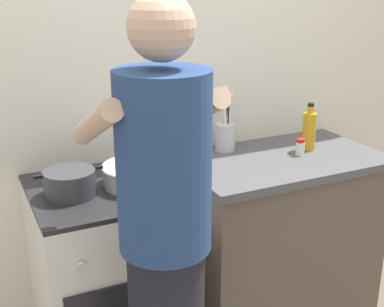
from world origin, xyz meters
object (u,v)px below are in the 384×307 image
spice_bottle (300,147)px  person (165,256)px  mixing_bowl (136,174)px  utensil_crock (226,130)px  pot (70,183)px  stove_range (109,280)px  oil_bottle (309,130)px

spice_bottle → person: bearing=-150.0°
mixing_bowl → utensil_crock: size_ratio=0.90×
mixing_bowl → person: (-0.09, -0.53, -0.09)m
pot → stove_range: bearing=8.6°
mixing_bowl → oil_bottle: size_ratio=1.22×
oil_bottle → mixing_bowl: bearing=-176.1°
pot → person: bearing=-71.0°
pot → person: person is taller
pot → oil_bottle: size_ratio=1.14×
mixing_bowl → oil_bottle: (0.95, 0.07, 0.05)m
spice_bottle → oil_bottle: oil_bottle is taller
mixing_bowl → oil_bottle: 0.95m
utensil_crock → spice_bottle: size_ratio=4.00×
pot → oil_bottle: (1.23, 0.06, 0.05)m
stove_range → utensil_crock: (0.70, 0.21, 0.55)m
mixing_bowl → utensil_crock: bearing=23.0°
oil_bottle → spice_bottle: bearing=-149.8°
mixing_bowl → spice_bottle: mixing_bowl is taller
stove_range → spice_bottle: size_ratio=10.91×
person → spice_bottle: bearing=30.0°
mixing_bowl → spice_bottle: (0.86, 0.01, -0.01)m
stove_range → pot: pot is taller
stove_range → oil_bottle: (1.09, 0.04, 0.55)m
stove_range → pot: size_ratio=3.27×
pot → person: 0.58m
pot → utensil_crock: utensil_crock is taller
utensil_crock → spice_bottle: 0.38m
pot → oil_bottle: 1.23m
pot → spice_bottle: bearing=0.4°
spice_bottle → pot: bearing=-179.6°
utensil_crock → spice_bottle: utensil_crock is taller
pot → utensil_crock: size_ratio=0.83×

